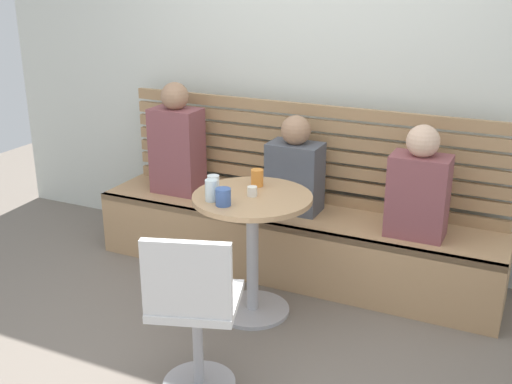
{
  "coord_description": "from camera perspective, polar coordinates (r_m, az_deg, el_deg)",
  "views": [
    {
      "loc": [
        1.44,
        -2.38,
        1.95
      ],
      "look_at": [
        -0.01,
        0.66,
        0.75
      ],
      "focal_mm": 44.48,
      "sensor_mm": 36.0,
      "label": 1
    }
  ],
  "objects": [
    {
      "name": "cup_tumbler_orange",
      "position": [
        3.69,
        0.1,
        1.29
      ],
      "size": [
        0.07,
        0.07,
        0.1
      ],
      "primitive_type": "cylinder",
      "color": "orange",
      "rests_on": "cafe_table"
    },
    {
      "name": "person_child_middle",
      "position": [
        4.08,
        3.48,
        2.03
      ],
      "size": [
        0.34,
        0.22,
        0.63
      ],
      "color": "#4C515B",
      "rests_on": "booth_bench"
    },
    {
      "name": "cup_water_clear",
      "position": [
        3.56,
        -3.85,
        0.64
      ],
      "size": [
        0.07,
        0.07,
        0.11
      ],
      "primitive_type": "cylinder",
      "color": "white",
      "rests_on": "cafe_table"
    },
    {
      "name": "white_chair",
      "position": [
        2.98,
        -5.65,
        -10.38
      ],
      "size": [
        0.51,
        0.51,
        0.85
      ],
      "color": "#ADADB2",
      "rests_on": "ground"
    },
    {
      "name": "person_adult",
      "position": [
        4.44,
        -7.13,
        4.32
      ],
      "size": [
        0.34,
        0.22,
        0.78
      ],
      "color": "brown",
      "rests_on": "booth_bench"
    },
    {
      "name": "cafe_table",
      "position": [
        3.63,
        -0.32,
        -3.59
      ],
      "size": [
        0.68,
        0.68,
        0.74
      ],
      "color": "#ADADB2",
      "rests_on": "ground"
    },
    {
      "name": "cup_glass_tall",
      "position": [
        3.46,
        -4.03,
        0.15
      ],
      "size": [
        0.07,
        0.07,
        0.12
      ],
      "primitive_type": "cylinder",
      "color": "silver",
      "rests_on": "cafe_table"
    },
    {
      "name": "ground",
      "position": [
        3.4,
        -4.85,
        -15.49
      ],
      "size": [
        8.0,
        8.0,
        0.0
      ],
      "primitive_type": "plane",
      "color": "#70665B"
    },
    {
      "name": "cup_mug_blue",
      "position": [
        3.39,
        -2.97,
        -0.45
      ],
      "size": [
        0.08,
        0.08,
        0.09
      ],
      "primitive_type": "cylinder",
      "color": "#3D5B9E",
      "rests_on": "cafe_table"
    },
    {
      "name": "booth_bench",
      "position": [
        4.23,
        3.21,
        -4.54
      ],
      "size": [
        2.7,
        0.52,
        0.44
      ],
      "color": "tan",
      "rests_on": "ground"
    },
    {
      "name": "person_child_left",
      "position": [
        3.8,
        14.43,
        0.37
      ],
      "size": [
        0.34,
        0.22,
        0.67
      ],
      "color": "brown",
      "rests_on": "booth_bench"
    },
    {
      "name": "booth_backrest",
      "position": [
        4.25,
        4.6,
        3.55
      ],
      "size": [
        2.65,
        0.04,
        0.67
      ],
      "color": "#A68157",
      "rests_on": "booth_bench"
    },
    {
      "name": "back_wall",
      "position": [
        4.3,
        5.83,
        12.85
      ],
      "size": [
        5.2,
        0.1,
        2.9
      ],
      "primitive_type": "cube",
      "color": "silver",
      "rests_on": "ground"
    },
    {
      "name": "cup_espresso_small",
      "position": [
        3.53,
        -0.35,
        0.07
      ],
      "size": [
        0.06,
        0.06,
        0.05
      ],
      "primitive_type": "cylinder",
      "color": "silver",
      "rests_on": "cafe_table"
    }
  ]
}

